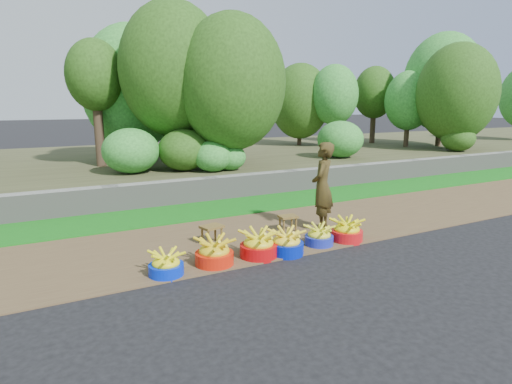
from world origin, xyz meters
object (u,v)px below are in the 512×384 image
vendor_woman (322,186)px  basin_e (319,236)px  basin_f (347,231)px  basin_b (214,253)px  basin_a (166,265)px  stool_left (212,229)px  basin_c (259,245)px  basin_d (286,243)px  stool_right (288,219)px

vendor_woman → basin_e: bearing=9.5°
basin_f → basin_e: bearing=176.6°
basin_f → basin_b: bearing=179.3°
basin_f → vendor_woman: (0.00, 0.71, 0.63)m
basin_a → vendor_woman: 3.21m
basin_b → stool_left: bearing=69.8°
basin_c → vendor_woman: size_ratio=0.36×
basin_d → stool_left: (-0.82, 0.95, 0.08)m
basin_e → stool_right: (-0.04, 0.88, 0.09)m
basin_b → vendor_woman: vendor_woman is taller
basin_e → stool_left: 1.72m
basin_a → basin_b: bearing=4.2°
basin_c → basin_e: basin_c is taller
stool_left → vendor_woman: bearing=-5.1°
basin_b → basin_e: 1.81m
basin_e → basin_f: 0.54m
stool_right → basin_a: bearing=-159.4°
basin_c → basin_d: 0.44m
basin_f → stool_left: 2.21m
basin_b → stool_right: basin_b is taller
basin_a → basin_c: size_ratio=0.83×
basin_c → basin_d: size_ratio=1.07×
basin_c → stool_right: bearing=39.7°
vendor_woman → basin_a: bearing=-28.4°
basin_c → vendor_woman: (1.65, 0.69, 0.61)m
basin_c → stool_right: size_ratio=1.67×
basin_d → basin_e: basin_d is taller
vendor_woman → stool_right: bearing=-61.0°
basin_c → stool_left: 0.95m
basin_b → stool_left: 0.92m
basin_d → stool_left: size_ratio=1.35×
stool_left → basin_f: bearing=-23.7°
basin_c → basin_a: bearing=-178.4°
basin_a → stool_right: 2.65m
stool_right → basin_b: bearing=-153.6°
basin_a → basin_f: bearing=0.4°
basin_b → stool_left: (0.32, 0.86, 0.08)m
stool_left → basin_d: bearing=-49.2°
basin_b → basin_f: bearing=-0.7°
stool_left → stool_right: 1.45m
basin_b → stool_right: bearing=26.4°
basin_b → basin_e: (1.81, 0.00, -0.03)m
stool_right → vendor_woman: (0.58, -0.20, 0.56)m
basin_e → basin_c: bearing=-179.2°
basin_c → basin_b: bearing=179.0°
stool_right → basin_e: bearing=-87.5°
basin_e → stool_right: size_ratio=1.37×
basin_b → vendor_woman: bearing=16.1°
basin_e → basin_f: bearing=-3.4°
basin_a → basin_d: 1.84m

